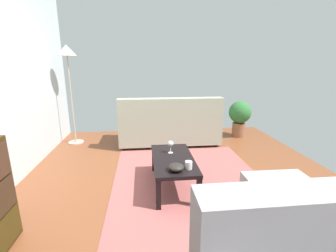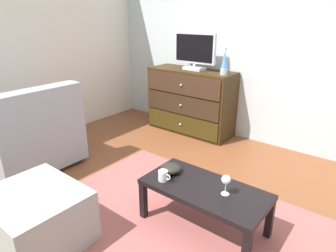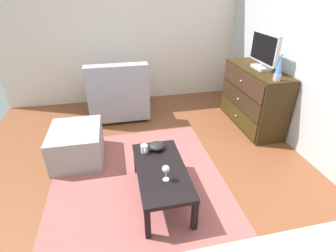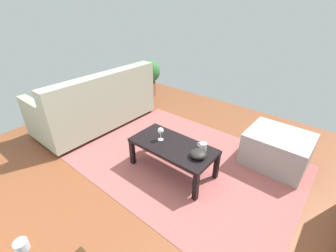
# 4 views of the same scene
# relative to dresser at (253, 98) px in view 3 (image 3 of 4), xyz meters

# --- Properties ---
(ground_plane) EXTENTS (5.51, 4.45, 0.05)m
(ground_plane) POSITION_rel_dresser_xyz_m (1.01, -1.67, -0.47)
(ground_plane) COLOR brown
(wall_plain_left) EXTENTS (0.12, 4.45, 2.75)m
(wall_plain_left) POSITION_rel_dresser_xyz_m (-1.50, -1.67, 0.93)
(wall_plain_left) COLOR silver
(wall_plain_left) RESTS_ON ground_plane
(area_rug) EXTENTS (2.60, 1.90, 0.01)m
(area_rug) POSITION_rel_dresser_xyz_m (1.21, -1.87, -0.44)
(area_rug) COLOR #9E514E
(area_rug) RESTS_ON ground_plane
(dresser) EXTENTS (1.23, 0.49, 0.89)m
(dresser) POSITION_rel_dresser_xyz_m (0.00, 0.00, 0.00)
(dresser) COLOR #33230E
(dresser) RESTS_ON ground_plane
(tv) EXTENTS (0.62, 0.18, 0.49)m
(tv) POSITION_rel_dresser_xyz_m (0.03, 0.02, 0.70)
(tv) COLOR silver
(tv) RESTS_ON dresser
(lava_lamp) EXTENTS (0.09, 0.09, 0.33)m
(lava_lamp) POSITION_rel_dresser_xyz_m (0.51, -0.04, 0.59)
(lava_lamp) COLOR #B7B7BC
(lava_lamp) RESTS_ON dresser
(coffee_table) EXTENTS (0.97, 0.48, 0.37)m
(coffee_table) POSITION_rel_dresser_xyz_m (1.26, -1.66, -0.13)
(coffee_table) COLOR black
(coffee_table) RESTS_ON ground_plane
(wine_glass) EXTENTS (0.07, 0.07, 0.16)m
(wine_glass) POSITION_rel_dresser_xyz_m (1.42, -1.65, 0.03)
(wine_glass) COLOR silver
(wine_glass) RESTS_ON coffee_table
(mug) EXTENTS (0.11, 0.08, 0.08)m
(mug) POSITION_rel_dresser_xyz_m (0.95, -1.78, -0.04)
(mug) COLOR silver
(mug) RESTS_ON coffee_table
(bowl_decorative) EXTENTS (0.17, 0.17, 0.08)m
(bowl_decorative) POSITION_rel_dresser_xyz_m (0.92, -1.64, -0.04)
(bowl_decorative) COLOR black
(bowl_decorative) RESTS_ON coffee_table
(armchair) EXTENTS (0.80, 0.92, 0.93)m
(armchair) POSITION_rel_dresser_xyz_m (-0.73, -1.98, -0.08)
(armchair) COLOR #332319
(armchair) RESTS_ON ground_plane
(ottoman) EXTENTS (0.71, 0.61, 0.42)m
(ottoman) POSITION_rel_dresser_xyz_m (0.37, -2.55, -0.24)
(ottoman) COLOR #979894
(ottoman) RESTS_ON ground_plane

